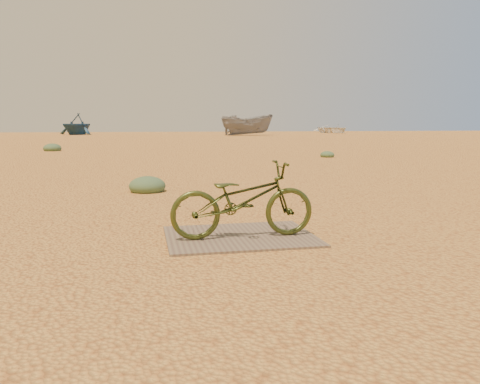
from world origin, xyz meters
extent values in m
plane|color=gold|center=(0.00, 0.00, 0.00)|extent=(120.00, 120.00, 0.00)
cube|color=#71644C|center=(-0.42, 0.24, 0.01)|extent=(1.51, 1.16, 0.02)
imported|color=#3A451B|center=(-0.41, 0.15, 0.40)|extent=(1.46, 0.52, 0.76)
imported|color=navy|center=(-7.71, 45.45, 1.08)|extent=(5.18, 5.36, 2.16)
imported|color=gray|center=(8.54, 39.53, 1.00)|extent=(5.37, 2.52, 2.01)
imported|color=white|center=(21.00, 48.29, 0.52)|extent=(4.38, 5.55, 1.04)
ellipsoid|color=#55734E|center=(-1.31, 3.75, 0.00)|extent=(0.62, 0.62, 0.34)
ellipsoid|color=#55734E|center=(4.88, 10.82, 0.00)|extent=(0.49, 0.49, 0.27)
ellipsoid|color=#55734E|center=(-5.09, 16.63, 0.00)|extent=(0.74, 0.74, 0.40)
camera|label=1|loc=(-1.38, -4.35, 1.16)|focal=35.00mm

